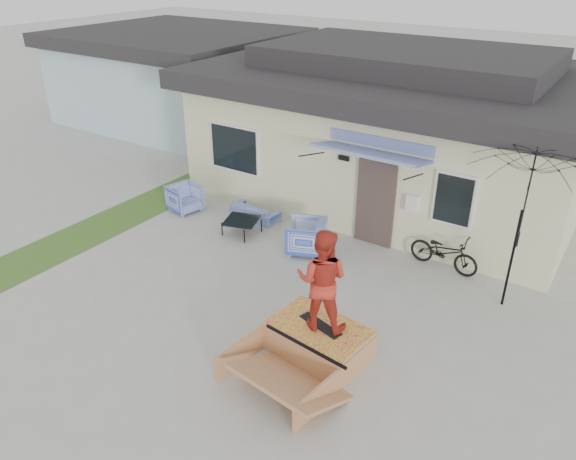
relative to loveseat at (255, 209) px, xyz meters
The scene contains 13 objects.
ground 4.56m from the loveseat, 60.99° to the right, with size 90.00×90.00×0.00m, color #ABAAA2.
grass_strip 3.60m from the loveseat, 146.51° to the right, with size 1.40×8.00×0.01m, color #3B6325.
house 4.87m from the loveseat, 61.19° to the left, with size 10.80×8.49×4.10m.
neighbor_house 10.36m from the loveseat, 144.02° to the left, with size 8.60×7.60×3.50m.
loveseat is the anchor object (origin of this frame).
armchair_left 1.99m from the loveseat, 160.19° to the right, with size 0.78×0.73×0.80m, color #2041A6.
armchair_right 2.23m from the loveseat, 20.70° to the right, with size 0.86×0.81×0.89m, color #2041A6.
coffee_table 0.94m from the loveseat, 73.89° to the right, with size 0.78×0.78×0.39m, color black.
bicycle 5.04m from the loveseat, ahead, with size 0.55×1.59×1.01m, color black.
patio_umbrella 6.70m from the loveseat, ahead, with size 2.80×2.70×2.20m.
skate_ramp 5.62m from the loveseat, 41.83° to the right, with size 1.68×2.24×0.56m, color #AF7648, non-canonical shape.
skateboard 5.60m from the loveseat, 41.36° to the right, with size 0.87×0.22×0.05m, color black.
skater 5.73m from the loveseat, 41.36° to the right, with size 0.90×0.70×1.85m, color red.
Camera 1 is at (5.77, -6.41, 6.42)m, focal length 34.12 mm.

